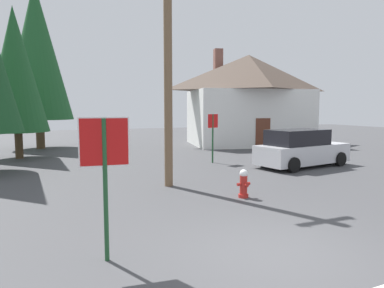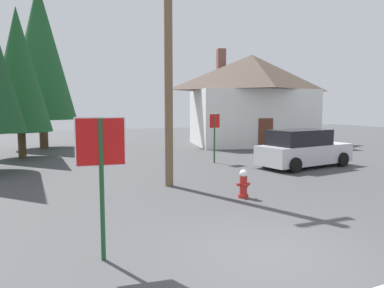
{
  "view_description": "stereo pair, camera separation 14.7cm",
  "coord_description": "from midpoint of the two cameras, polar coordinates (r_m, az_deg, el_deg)",
  "views": [
    {
      "loc": [
        -3.86,
        -5.09,
        2.65
      ],
      "look_at": [
        0.33,
        4.86,
        1.55
      ],
      "focal_mm": 32.81,
      "sensor_mm": 36.0,
      "label": 1
    },
    {
      "loc": [
        -3.72,
        -5.14,
        2.65
      ],
      "look_at": [
        0.33,
        4.86,
        1.55
      ],
      "focal_mm": 32.81,
      "sensor_mm": 36.0,
      "label": 2
    }
  ],
  "objects": [
    {
      "name": "ground_plane",
      "position": [
        6.91,
        13.22,
        -17.32
      ],
      "size": [
        80.0,
        80.0,
        0.1
      ],
      "primitive_type": "cube",
      "color": "#424244"
    },
    {
      "name": "fire_hydrant",
      "position": [
        10.58,
        7.99,
        -6.42
      ],
      "size": [
        0.42,
        0.36,
        0.85
      ],
      "color": "#AD231E",
      "rests_on": "ground"
    },
    {
      "name": "pine_tree_mid_left",
      "position": [
        20.71,
        -26.99,
        10.71
      ],
      "size": [
        3.15,
        3.15,
        7.88
      ],
      "color": "#4C3823",
      "rests_on": "ground"
    },
    {
      "name": "utility_pole",
      "position": [
        11.96,
        -4.3,
        13.93
      ],
      "size": [
        1.6,
        0.28,
        8.33
      ],
      "color": "brown",
      "rests_on": "ground"
    },
    {
      "name": "house",
      "position": [
        26.1,
        8.95,
        7.34
      ],
      "size": [
        9.73,
        7.68,
        7.0
      ],
      "color": "silver",
      "rests_on": "ground"
    },
    {
      "name": "parked_car",
      "position": [
        16.65,
        17.07,
        -0.79
      ],
      "size": [
        4.79,
        2.52,
        1.7
      ],
      "color": "silver",
      "rests_on": "ground"
    },
    {
      "name": "pine_tree_short_left",
      "position": [
        25.34,
        -24.09,
        13.59
      ],
      "size": [
        4.28,
        4.28,
        10.69
      ],
      "color": "#4C3823",
      "rests_on": "ground"
    },
    {
      "name": "stop_sign_far",
      "position": [
        17.0,
        3.14,
        2.61
      ],
      "size": [
        0.67,
        0.23,
        2.39
      ],
      "color": "#1E4C28",
      "rests_on": "ground"
    },
    {
      "name": "stop_sign_near",
      "position": [
        6.15,
        -14.68,
        -2.18
      ],
      "size": [
        0.84,
        0.11,
        2.51
      ],
      "color": "#1E4C28",
      "rests_on": "ground"
    }
  ]
}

